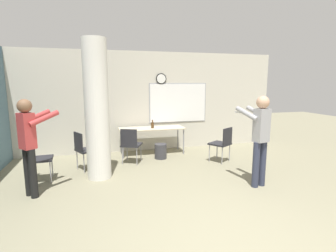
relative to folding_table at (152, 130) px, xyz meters
The scene contains 11 objects.
wall_back 0.89m from the folding_table, 101.31° to the left, with size 8.00×0.15×2.80m.
support_pillar 2.20m from the folding_table, 133.86° to the right, with size 0.48×0.48×2.80m.
folding_table is the anchor object (origin of this frame).
bottle_on_table 0.14m from the folding_table, 72.46° to the right, with size 0.08×0.08×0.22m.
waste_bin 0.71m from the folding_table, 77.62° to the right, with size 0.31×0.31×0.38m.
chair_mid_room 1.94m from the folding_table, 38.93° to the right, with size 0.61×0.61×0.87m.
chair_by_left_wall 2.97m from the folding_table, 152.15° to the right, with size 0.47×0.47×0.87m.
chair_table_left 1.02m from the folding_table, 132.89° to the right, with size 0.59×0.59×0.87m.
chair_near_pillar 1.98m from the folding_table, 151.80° to the right, with size 0.59×0.59×0.87m.
person_playing_side 3.14m from the folding_table, 62.16° to the right, with size 0.47×0.67×1.71m.
person_watching_back 3.34m from the folding_table, 140.43° to the right, with size 0.66×0.62×1.69m.
Camera 1 is at (-1.33, -2.34, 1.96)m, focal length 28.00 mm.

